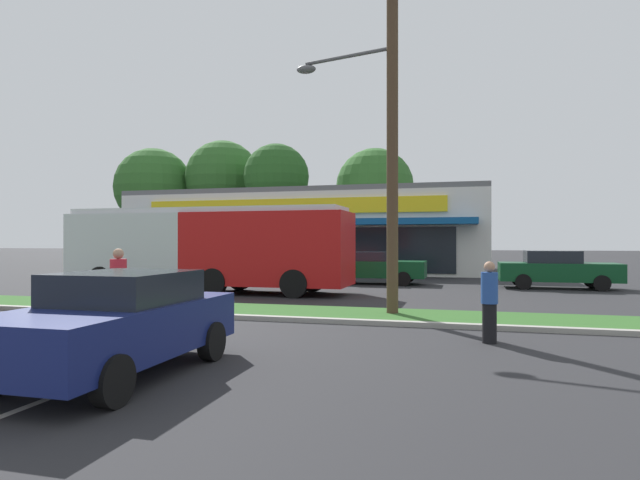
# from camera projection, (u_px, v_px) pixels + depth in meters

# --- Properties ---
(grass_median) EXTENTS (56.00, 2.20, 0.12)m
(grass_median) POSITION_uv_depth(u_px,v_px,m) (200.00, 309.00, 15.00)
(grass_median) COLOR #2D5B23
(grass_median) RESTS_ON ground_plane
(curb_lip) EXTENTS (56.00, 0.24, 0.12)m
(curb_lip) POSITION_uv_depth(u_px,v_px,m) (178.00, 315.00, 13.82)
(curb_lip) COLOR #99968C
(curb_lip) RESTS_ON ground_plane
(parking_stripe_2) EXTENTS (0.12, 4.80, 0.01)m
(parking_stripe_2) POSITION_uv_depth(u_px,v_px,m) (126.00, 369.00, 8.19)
(parking_stripe_2) COLOR silver
(parking_stripe_2) RESTS_ON ground_plane
(storefront_building) EXTENTS (22.84, 12.63, 5.23)m
(storefront_building) POSITION_uv_depth(u_px,v_px,m) (314.00, 232.00, 36.60)
(storefront_building) COLOR silver
(storefront_building) RESTS_ON ground_plane
(tree_far_left) EXTENTS (7.45, 7.45, 10.92)m
(tree_far_left) POSITION_uv_depth(u_px,v_px,m) (154.00, 187.00, 50.99)
(tree_far_left) COLOR #473323
(tree_far_left) RESTS_ON ground_plane
(tree_left) EXTENTS (7.13, 7.13, 11.55)m
(tree_left) POSITION_uv_depth(u_px,v_px,m) (223.00, 178.00, 50.43)
(tree_left) COLOR #473323
(tree_left) RESTS_ON ground_plane
(tree_mid_left) EXTENTS (5.69, 5.69, 10.44)m
(tree_mid_left) POSITION_uv_depth(u_px,v_px,m) (276.00, 177.00, 45.92)
(tree_mid_left) COLOR #473323
(tree_mid_left) RESTS_ON ground_plane
(tree_mid) EXTENTS (6.77, 6.77, 10.08)m
(tree_mid) POSITION_uv_depth(u_px,v_px,m) (375.00, 187.00, 46.19)
(tree_mid) COLOR #473323
(tree_mid) RESTS_ON ground_plane
(utility_pole) EXTENTS (3.16, 2.36, 9.74)m
(utility_pole) POSITION_uv_depth(u_px,v_px,m) (387.00, 118.00, 13.80)
(utility_pole) COLOR #4C3826
(utility_pole) RESTS_ON ground_plane
(city_bus) EXTENTS (11.26, 2.69, 3.25)m
(city_bus) POSITION_uv_depth(u_px,v_px,m) (208.00, 247.00, 20.55)
(city_bus) COLOR #B71414
(city_bus) RESTS_ON ground_plane
(car_0) EXTENTS (2.00, 4.16, 1.52)m
(car_0) POSITION_uv_depth(u_px,v_px,m) (118.00, 322.00, 7.80)
(car_0) COLOR navy
(car_0) RESTS_ON ground_plane
(car_1) EXTENTS (4.69, 1.95, 1.58)m
(car_1) POSITION_uv_depth(u_px,v_px,m) (557.00, 269.00, 22.04)
(car_1) COLOR #0C3F1E
(car_1) RESTS_ON ground_plane
(car_2) EXTENTS (4.76, 2.00, 1.49)m
(car_2) POSITION_uv_depth(u_px,v_px,m) (373.00, 267.00, 24.51)
(car_2) COLOR #0C3F1E
(car_2) RESTS_ON ground_plane
(car_3) EXTENTS (4.76, 2.01, 1.55)m
(car_3) POSITION_uv_depth(u_px,v_px,m) (201.00, 264.00, 27.36)
(car_3) COLOR maroon
(car_3) RESTS_ON ground_plane
(pedestrian_near_bench) EXTENTS (0.37, 0.37, 1.82)m
(pedestrian_near_bench) POSITION_uv_depth(u_px,v_px,m) (118.00, 288.00, 12.06)
(pedestrian_near_bench) COLOR #47423D
(pedestrian_near_bench) RESTS_ON ground_plane
(pedestrian_by_pole) EXTENTS (0.32, 0.32, 1.59)m
(pedestrian_by_pole) POSITION_uv_depth(u_px,v_px,m) (489.00, 302.00, 10.27)
(pedestrian_by_pole) COLOR black
(pedestrian_by_pole) RESTS_ON ground_plane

